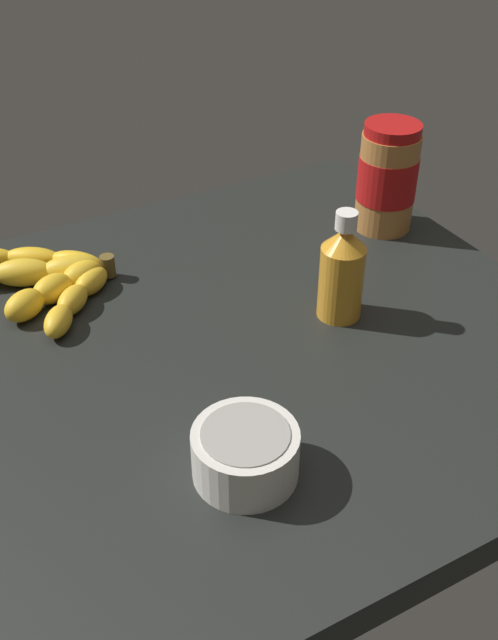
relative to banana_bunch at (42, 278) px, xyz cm
name	(u,v)px	position (x,y,z in cm)	size (l,w,h in cm)	color
ground_plane	(256,345)	(21.80, 20.36, -3.88)	(74.65, 75.58, 4.25)	black
banana_bunch	(42,278)	(0.00, 0.00, 0.00)	(24.95, 21.73, 3.80)	gold
peanut_butter_jar	(387,178)	(7.81, 50.04, 6.28)	(8.71, 8.71, 16.22)	#B27238
honey_bottle	(342,271)	(23.64, 31.40, 4.70)	(5.59, 5.59, 14.57)	orange
small_bowl	(245,453)	(41.47, 8.32, 1.06)	(10.48, 10.48, 5.47)	silver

